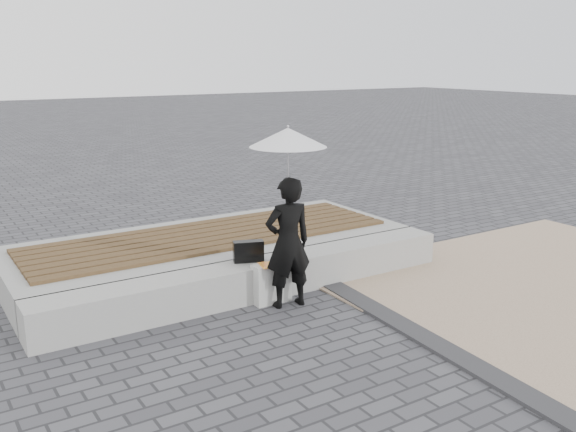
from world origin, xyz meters
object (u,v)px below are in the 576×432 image
object	(u,v)px
seating_ledge	(257,279)
woman	(288,243)
parasol	(288,137)
handbag	(248,251)
canvas_tote	(271,283)

from	to	relation	value
seating_ledge	woman	size ratio (longest dim) A/B	3.53
parasol	handbag	distance (m)	1.41
seating_ledge	woman	xyz separation A→B (m)	(0.13, -0.43, 0.51)
seating_ledge	woman	distance (m)	0.68
woman	handbag	distance (m)	0.57
woman	parasol	xyz separation A→B (m)	(0.00, 0.00, 1.12)
woman	parasol	size ratio (longest dim) A/B	1.39
parasol	seating_ledge	bearing A→B (deg)	106.78
seating_ledge	canvas_tote	world-z (taller)	canvas_tote
handbag	woman	bearing A→B (deg)	-47.44
woman	handbag	bearing A→B (deg)	-59.84
canvas_tote	parasol	bearing A→B (deg)	-60.41
seating_ledge	woman	world-z (taller)	woman
parasol	canvas_tote	distance (m)	1.61
handbag	canvas_tote	xyz separation A→B (m)	(0.11, -0.32, -0.30)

